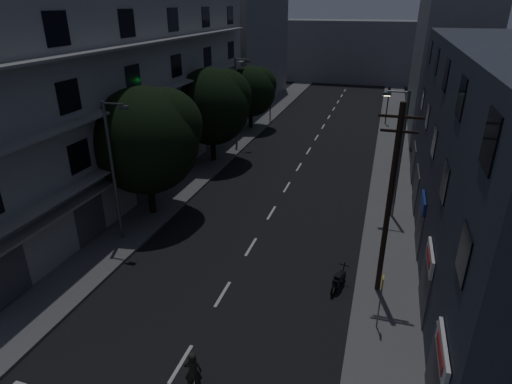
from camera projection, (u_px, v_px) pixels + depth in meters
The scene contains 21 objects.
ground at pixel (300, 165), 36.59m from camera, with size 160.00×160.00×0.00m, color black.
sidewalk_left at pixel (218, 156), 38.54m from camera, with size 3.00×90.00×0.15m, color #565659.
sidewalk_right at pixel (391, 174), 34.56m from camera, with size 3.00×90.00×0.15m, color #565659.
lane_markings at pixel (313, 144), 42.05m from camera, with size 0.15×60.50×0.01m.
building_left at pixel (121, 90), 30.80m from camera, with size 7.00×36.00×14.00m.
building_right at pixel (495, 160), 21.55m from camera, with size 6.19×28.00×11.00m.
building_far_left at pixel (248, 41), 56.63m from camera, with size 6.00×20.00×16.00m, color slate.
building_far_right at pixel (445, 66), 45.62m from camera, with size 6.00×20.00×13.00m, color slate.
building_far_end at pixel (353, 51), 73.90m from camera, with size 24.00×8.00×10.00m, color slate.
tree_near at pixel (147, 137), 26.09m from camera, with size 6.60×6.60×8.14m.
tree_mid at pixel (212, 104), 35.46m from camera, with size 6.37×6.37×7.83m.
tree_far at pixel (251, 90), 45.48m from camera, with size 5.28×5.28×6.52m.
traffic_signal_far_right at pixel (388, 98), 47.24m from camera, with size 0.28×0.37×4.10m.
traffic_signal_far_left at pixel (270, 94), 48.96m from camera, with size 0.28×0.37×4.10m.
street_lamp_left_near at pixel (114, 167), 23.17m from camera, with size 1.51×0.25×8.00m.
street_lamp_right at pixel (399, 150), 25.82m from camera, with size 1.51×0.25×8.00m.
street_lamp_left_far at pixel (237, 97), 40.02m from camera, with size 1.51×0.25×8.00m.
utility_pole at pixel (390, 200), 18.63m from camera, with size 1.80×0.24×9.00m.
bus_stop_sign at pixel (381, 293), 17.45m from camera, with size 0.06×0.35×2.52m.
motorcycle at pixel (339, 281), 20.61m from camera, with size 0.71×1.79×1.17m.
cyclist at pixel (194, 384), 14.74m from camera, with size 1.03×1.77×2.12m.
Camera 1 is at (6.37, -8.98, 12.75)m, focal length 30.00 mm.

